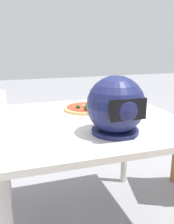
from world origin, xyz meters
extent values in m
cube|color=beige|center=(0.00, 0.00, 0.70)|extent=(1.04, 0.97, 0.03)
cylinder|color=beige|center=(-0.46, -0.43, 0.34)|extent=(0.05, 0.05, 0.68)
cylinder|color=beige|center=(0.46, -0.43, 0.34)|extent=(0.05, 0.05, 0.68)
cylinder|color=white|center=(-0.05, -0.15, 0.72)|extent=(0.33, 0.33, 0.01)
cylinder|color=tan|center=(-0.05, -0.15, 0.73)|extent=(0.28, 0.28, 0.02)
cylinder|color=red|center=(-0.05, -0.15, 0.74)|extent=(0.25, 0.25, 0.00)
sphere|color=#234C1E|center=(-0.13, -0.21, 0.76)|extent=(0.04, 0.04, 0.04)
sphere|color=#234C1E|center=(-0.10, -0.15, 0.75)|extent=(0.03, 0.03, 0.03)
sphere|color=#234C1E|center=(0.01, -0.13, 0.75)|extent=(0.03, 0.03, 0.03)
sphere|color=#234C1E|center=(-0.06, -0.18, 0.75)|extent=(0.03, 0.03, 0.03)
sphere|color=#234C1E|center=(-0.03, -0.07, 0.76)|extent=(0.04, 0.04, 0.04)
cylinder|color=#E0D172|center=(-0.14, -0.20, 0.75)|extent=(0.02, 0.02, 0.01)
cylinder|color=#E0D172|center=(-0.02, -0.15, 0.75)|extent=(0.02, 0.02, 0.01)
cylinder|color=#E0D172|center=(-0.09, -0.13, 0.75)|extent=(0.02, 0.02, 0.02)
cylinder|color=#E0D172|center=(-0.07, -0.09, 0.75)|extent=(0.02, 0.02, 0.01)
cylinder|color=#E0D172|center=(-0.12, -0.19, 0.75)|extent=(0.02, 0.02, 0.02)
sphere|color=#191E4C|center=(-0.05, 0.25, 0.85)|extent=(0.27, 0.27, 0.27)
cylinder|color=#191E4C|center=(-0.05, 0.25, 0.72)|extent=(0.22, 0.22, 0.02)
cube|color=black|center=(-0.05, 0.37, 0.85)|extent=(0.17, 0.02, 0.09)
cylinder|color=silver|center=(0.46, -0.37, 0.77)|extent=(0.07, 0.07, 0.12)
cylinder|color=#996638|center=(-0.85, -0.29, 0.21)|extent=(0.04, 0.04, 0.43)
camera|label=1|loc=(0.43, 1.29, 1.12)|focal=40.64mm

